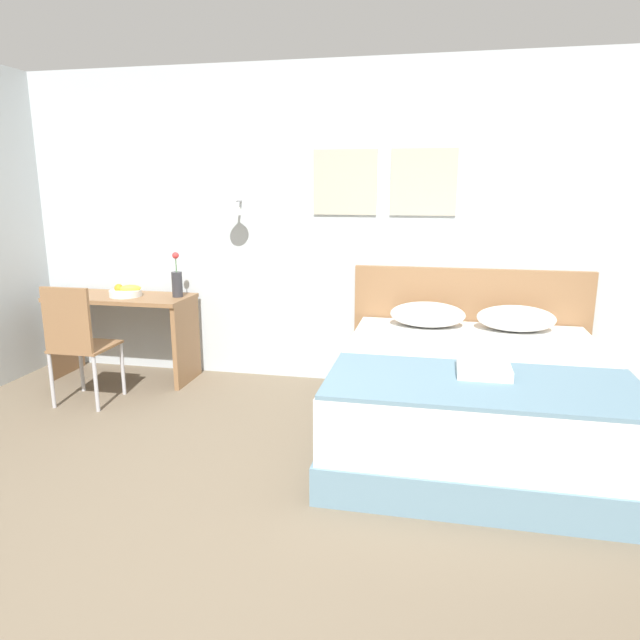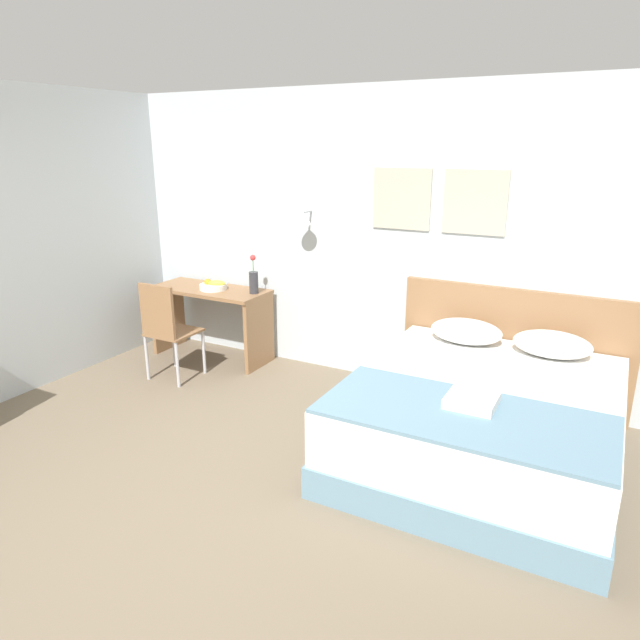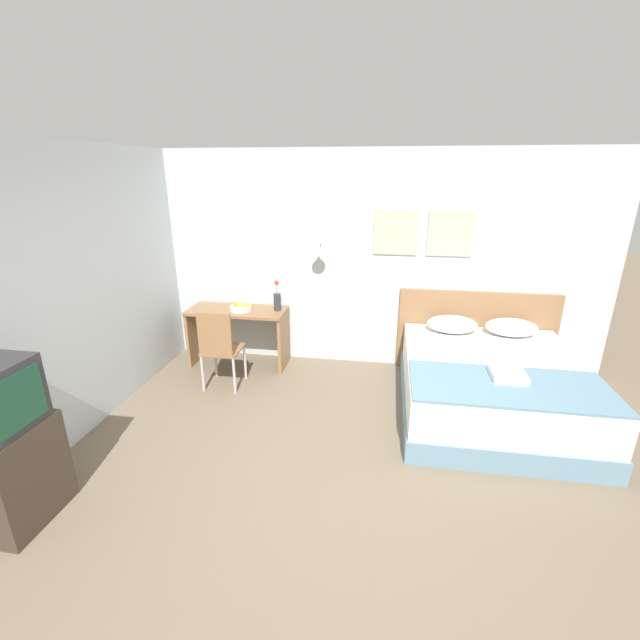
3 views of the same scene
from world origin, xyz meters
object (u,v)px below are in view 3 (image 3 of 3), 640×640
Objects in this scene: desk at (238,326)px; tv_stand at (13,475)px; throw_blanket at (510,386)px; fruit_bowl at (241,307)px; bed at (491,387)px; desk_chair at (219,345)px; pillow_right at (511,327)px; folded_towel_near_foot at (508,375)px; headboard at (475,332)px; flower_vase at (277,300)px; pillow_left at (452,324)px.

tv_stand reaches higher than desk.
fruit_bowl is at bearing 155.84° from throw_blanket.
bed is 2.67× the size of tv_stand.
bed is 2.95m from desk_chair.
bed is 3.44× the size of pillow_right.
folded_towel_near_foot reaches higher than bed.
headboard is 2.48m from flower_vase.
pillow_left is 0.66m from pillow_right.
folded_towel_near_foot is (-0.31, -1.19, -0.04)m from pillow_right.
pillow_left is at bearing 180.00° from pillow_right.
bed is at bearing -90.00° from headboard.
desk_chair is 0.71m from fruit_bowl.
headboard is 1.61m from throw_blanket.
pillow_left is 1.24m from folded_towel_near_foot.
pillow_right reaches higher than tv_stand.
folded_towel_near_foot is 4.00m from tv_stand.
pillow_right is 3.29m from desk.
pillow_right is (0.66, 0.00, 0.00)m from pillow_left.
desk is at bearing 160.84° from fruit_bowl.
desk is at bearing 91.78° from desk_chair.
pillow_left is at bearing 40.11° from tv_stand.
fruit_bowl is (-2.89, 1.30, 0.17)m from throw_blanket.
throw_blanket is (-0.00, -1.61, 0.10)m from headboard.
pillow_right reaches higher than throw_blanket.
desk is (-2.96, 1.32, -0.09)m from throw_blanket.
pillow_left is at bearing -140.00° from headboard.
pillow_right is at bearing 0.60° from fruit_bowl.
desk is at bearing -174.53° from flower_vase.
desk_chair is (-2.61, -0.70, -0.14)m from pillow_left.
throw_blanket is 1.39× the size of desk.
flower_vase is 0.51× the size of tv_stand.
desk_chair is at bearing 178.98° from bed.
desk_chair is at bearing -161.61° from headboard.
folded_towel_near_foot is at bearing -89.41° from headboard.
bed is 1.05m from headboard.
throw_blanket is 0.15m from folded_towel_near_foot.
headboard reaches higher than tv_stand.
folded_towel_near_foot is 2.76m from flower_vase.
headboard is at bearing 90.00° from throw_blanket.
tv_stand is (-1.20, -2.83, -0.50)m from flower_vase.
throw_blanket is (0.33, -1.33, -0.08)m from pillow_left.
flower_vase is at bearing 153.43° from folded_towel_near_foot.
fruit_bowl reaches higher than desk.
folded_towel_near_foot is (0.02, -1.47, 0.14)m from headboard.
flower_vase is at bearing 179.20° from pillow_right.
flower_vase is at bearing 56.30° from desk_chair.
desk is at bearing 165.93° from bed.
flower_vase is 3.11m from tv_stand.
headboard reaches higher than desk.
desk_chair reaches higher than desk.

